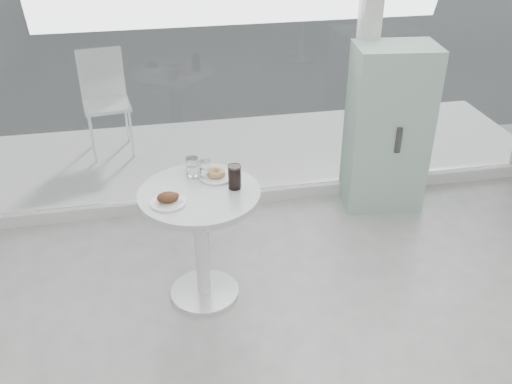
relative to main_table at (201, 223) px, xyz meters
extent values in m
cube|color=silver|center=(0.50, 1.10, -0.50)|extent=(5.00, 0.12, 0.10)
cube|color=silver|center=(1.40, 1.10, 0.95)|extent=(0.14, 0.14, 3.00)
cube|color=white|center=(-0.27, 1.10, 0.85)|extent=(3.21, 0.02, 2.60)
cube|color=white|center=(2.17, 1.10, 0.85)|extent=(1.41, 0.02, 2.60)
cylinder|color=white|center=(0.00, 0.00, -0.54)|extent=(0.44, 0.44, 0.03)
cylinder|color=white|center=(0.00, 0.00, -0.18)|extent=(0.09, 0.09, 0.70)
cylinder|color=silver|center=(0.00, 0.00, 0.20)|extent=(0.72, 0.72, 0.04)
cube|color=white|center=(0.50, 1.90, -0.53)|extent=(5.60, 1.60, 0.05)
cube|color=#8DB4A3|center=(1.54, 0.88, 0.10)|extent=(0.64, 0.47, 1.30)
cube|color=#333333|center=(1.54, 0.67, 0.10)|extent=(0.04, 0.02, 0.20)
cylinder|color=white|center=(-0.77, 1.95, -0.27)|extent=(0.02, 0.02, 0.45)
cylinder|color=white|center=(-0.43, 2.00, -0.27)|extent=(0.02, 0.02, 0.45)
cylinder|color=white|center=(-0.81, 2.29, -0.27)|extent=(0.02, 0.02, 0.45)
cylinder|color=white|center=(-0.47, 2.34, -0.27)|extent=(0.02, 0.02, 0.45)
cube|color=white|center=(-0.62, 2.15, -0.04)|extent=(0.45, 0.45, 0.03)
cube|color=white|center=(-0.64, 2.34, 0.21)|extent=(0.40, 0.07, 0.45)
cylinder|color=white|center=(-0.18, -0.10, 0.23)|extent=(0.20, 0.20, 0.01)
cube|color=white|center=(-0.16, -0.11, 0.24)|extent=(0.13, 0.13, 0.00)
ellipsoid|color=#3E2010|center=(-0.18, -0.10, 0.26)|extent=(0.12, 0.10, 0.05)
ellipsoid|color=#3E2010|center=(-0.15, -0.08, 0.25)|extent=(0.06, 0.06, 0.03)
cylinder|color=white|center=(0.12, 0.15, 0.23)|extent=(0.21, 0.21, 0.01)
torus|color=#A5784B|center=(0.12, 0.15, 0.25)|extent=(0.12, 0.12, 0.04)
cylinder|color=white|center=(-0.01, 0.20, 0.28)|extent=(0.07, 0.07, 0.12)
cylinder|color=white|center=(-0.01, 0.20, 0.25)|extent=(0.06, 0.06, 0.07)
cylinder|color=white|center=(0.06, 0.16, 0.28)|extent=(0.07, 0.07, 0.11)
cylinder|color=white|center=(0.06, 0.16, 0.25)|extent=(0.06, 0.06, 0.06)
cylinder|color=white|center=(0.21, 0.00, 0.29)|extent=(0.08, 0.08, 0.15)
cylinder|color=black|center=(0.21, 0.00, 0.29)|extent=(0.07, 0.07, 0.13)
camera|label=1|loc=(-0.22, -2.87, 1.90)|focal=40.00mm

